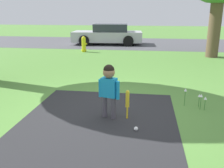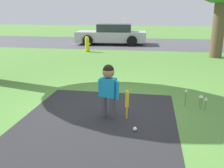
{
  "view_description": "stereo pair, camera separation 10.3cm",
  "coord_description": "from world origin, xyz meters",
  "px_view_note": "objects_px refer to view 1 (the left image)",
  "views": [
    {
      "loc": [
        0.76,
        -4.86,
        1.97
      ],
      "look_at": [
        0.08,
        -0.1,
        0.55
      ],
      "focal_mm": 40.0,
      "sensor_mm": 36.0,
      "label": 1
    },
    {
      "loc": [
        0.86,
        -4.84,
        1.97
      ],
      "look_at": [
        0.08,
        -0.1,
        0.55
      ],
      "focal_mm": 40.0,
      "sensor_mm": 36.0,
      "label": 2
    }
  ],
  "objects_px": {
    "sports_ball": "(136,129)",
    "fire_hydrant": "(84,44)",
    "child": "(109,84)",
    "parked_car": "(108,35)",
    "baseball_bat": "(127,100)"
  },
  "relations": [
    {
      "from": "sports_ball",
      "to": "fire_hydrant",
      "type": "xyz_separation_m",
      "value": [
        -2.99,
        8.16,
        0.34
      ]
    },
    {
      "from": "child",
      "to": "fire_hydrant",
      "type": "relative_size",
      "value": 1.36
    },
    {
      "from": "child",
      "to": "fire_hydrant",
      "type": "height_order",
      "value": "child"
    },
    {
      "from": "fire_hydrant",
      "to": "sports_ball",
      "type": "bearing_deg",
      "value": -69.87
    },
    {
      "from": "child",
      "to": "sports_ball",
      "type": "bearing_deg",
      "value": -25.3
    },
    {
      "from": "child",
      "to": "sports_ball",
      "type": "relative_size",
      "value": 14.35
    },
    {
      "from": "sports_ball",
      "to": "parked_car",
      "type": "height_order",
      "value": "parked_car"
    },
    {
      "from": "sports_ball",
      "to": "parked_car",
      "type": "xyz_separation_m",
      "value": [
        -2.26,
        11.25,
        0.54
      ]
    },
    {
      "from": "baseball_bat",
      "to": "sports_ball",
      "type": "height_order",
      "value": "baseball_bat"
    },
    {
      "from": "baseball_bat",
      "to": "sports_ball",
      "type": "xyz_separation_m",
      "value": [
        0.19,
        -0.48,
        -0.33
      ]
    },
    {
      "from": "fire_hydrant",
      "to": "child",
      "type": "bearing_deg",
      "value": -72.31
    },
    {
      "from": "child",
      "to": "baseball_bat",
      "type": "relative_size",
      "value": 1.83
    },
    {
      "from": "fire_hydrant",
      "to": "parked_car",
      "type": "relative_size",
      "value": 0.18
    },
    {
      "from": "child",
      "to": "fire_hydrant",
      "type": "xyz_separation_m",
      "value": [
        -2.45,
        7.69,
        -0.3
      ]
    },
    {
      "from": "child",
      "to": "parked_car",
      "type": "height_order",
      "value": "parked_car"
    }
  ]
}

